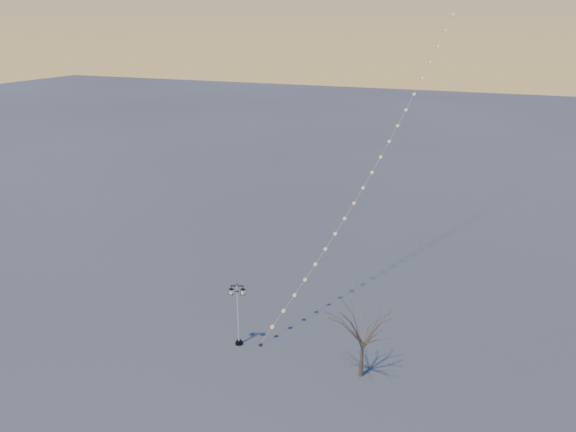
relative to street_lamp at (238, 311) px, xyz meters
The scene contains 4 objects.
ground 2.80m from the street_lamp, 96.28° to the right, with size 300.00×300.00×0.00m, color #454646.
street_lamp is the anchor object (origin of this frame).
bare_tree 8.35m from the street_lamp, ahead, with size 2.65×2.65×4.40m.
kite_train 21.70m from the street_lamp, 66.51° to the left, with size 11.58×31.66×31.34m.
Camera 1 is at (14.31, -25.47, 19.99)m, focal length 33.15 mm.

